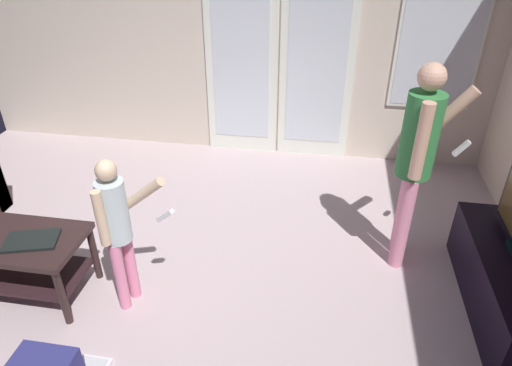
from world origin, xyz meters
The scene contains 8 objects.
ground_plane centered at (0.00, 0.00, -0.01)m, with size 5.61×4.90×0.02m, color #BFA9AD.
wall_back_with_doors centered at (0.11, 2.41, 1.29)m, with size 5.61×0.09×2.66m.
coffee_table centered at (-0.95, -0.10, 0.35)m, with size 1.04×0.51×0.49m.
tv_stand centered at (2.42, 0.26, 0.22)m, with size 0.49×1.33×0.43m.
person_adult centered at (1.75, 0.72, 0.93)m, with size 0.50×0.42×1.55m.
person_child centered at (-0.13, -0.07, 0.67)m, with size 0.46×0.30×1.12m.
loose_keyboard centered at (-0.27, -0.62, 0.01)m, with size 0.44×0.14×0.02m.
laptop_closed centered at (-0.73, -0.12, 0.50)m, with size 0.33×0.22×0.02m, color black.
Camera 1 is at (1.11, -2.20, 2.36)m, focal length 31.86 mm.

